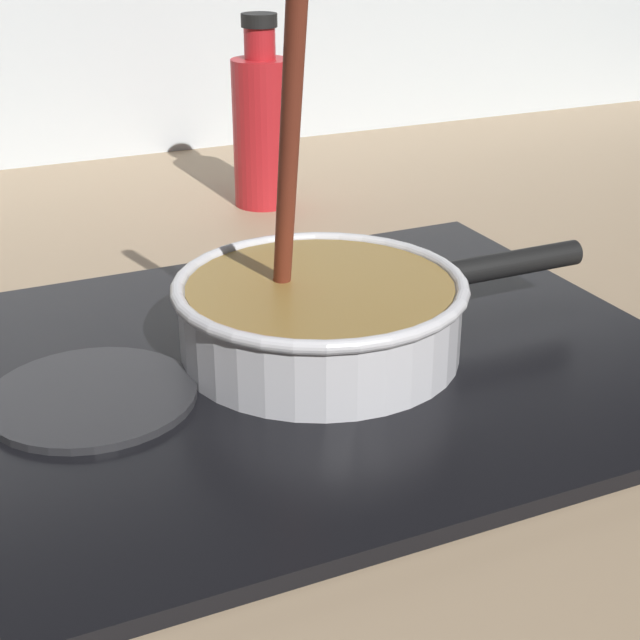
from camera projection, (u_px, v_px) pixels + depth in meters
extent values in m
cube|color=#9E8466|center=(371.00, 417.00, 0.75)|extent=(2.40, 1.60, 0.04)
cube|color=black|center=(320.00, 360.00, 0.78)|extent=(0.56, 0.48, 0.01)
torus|color=#592D0C|center=(320.00, 349.00, 0.77)|extent=(0.20, 0.20, 0.01)
cylinder|color=#262628|center=(92.00, 396.00, 0.70)|extent=(0.15, 0.15, 0.01)
cylinder|color=silver|center=(320.00, 320.00, 0.76)|extent=(0.22, 0.22, 0.06)
cylinder|color=olive|center=(320.00, 315.00, 0.76)|extent=(0.21, 0.21, 0.05)
torus|color=silver|center=(320.00, 285.00, 0.75)|extent=(0.23, 0.23, 0.01)
cylinder|color=black|center=(510.00, 264.00, 0.82)|extent=(0.14, 0.02, 0.02)
cylinder|color=#EDD88C|center=(339.00, 278.00, 0.79)|extent=(0.03, 0.03, 0.01)
cylinder|color=beige|center=(321.00, 296.00, 0.76)|extent=(0.03, 0.03, 0.01)
cylinder|color=#E5CC7A|center=(272.00, 268.00, 0.81)|extent=(0.04, 0.04, 0.01)
cylinder|color=beige|center=(347.00, 323.00, 0.71)|extent=(0.04, 0.04, 0.01)
cylinder|color=#EDD88C|center=(412.00, 317.00, 0.72)|extent=(0.03, 0.03, 0.01)
cylinder|color=#E5CC7A|center=(381.00, 301.00, 0.75)|extent=(0.03, 0.03, 0.01)
cylinder|color=maroon|center=(289.00, 152.00, 0.67)|extent=(0.05, 0.13, 0.27)
cube|color=brown|center=(281.00, 295.00, 0.77)|extent=(0.04, 0.05, 0.01)
cylinder|color=red|center=(262.00, 134.00, 1.14)|extent=(0.07, 0.07, 0.17)
cylinder|color=red|center=(260.00, 43.00, 1.10)|extent=(0.04, 0.04, 0.04)
cylinder|color=black|center=(259.00, 20.00, 1.09)|extent=(0.04, 0.04, 0.02)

